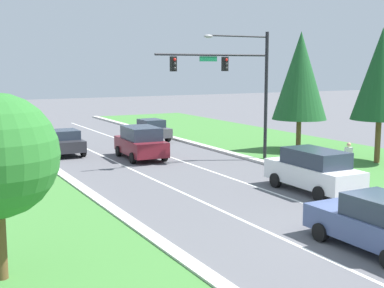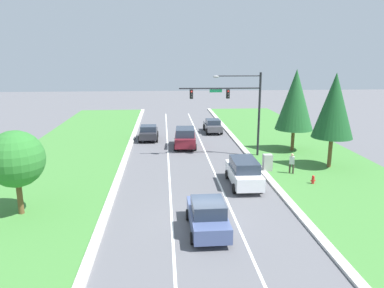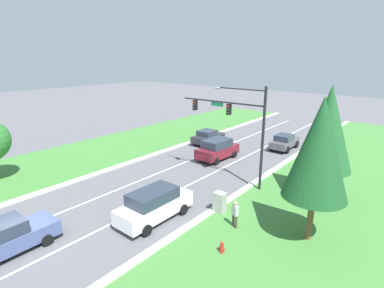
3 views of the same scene
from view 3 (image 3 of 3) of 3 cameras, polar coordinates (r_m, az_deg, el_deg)
The scene contains 14 objects.
ground_plane at distance 18.76m, azimuth -29.85°, elevation -16.62°, with size 160.00×160.00×0.00m, color #5B5B60.
lane_stripe_inner_left at distance 20.27m, azimuth -31.81°, elevation -14.42°, with size 0.14×81.00×0.01m.
lane_stripe_inner_right at distance 17.31m, azimuth -27.50°, elevation -19.16°, with size 0.14×81.00×0.01m.
traffic_signal_mast at distance 22.47m, azimuth 8.68°, elevation 4.64°, with size 7.32×0.41×7.62m.
white_suv at distance 18.46m, azimuth -7.19°, elevation -11.36°, with size 2.12×4.97×1.95m.
burgundy_suv at distance 28.92m, azimuth 4.84°, elevation -0.95°, with size 2.42×4.66×1.98m.
charcoal_sedan at distance 33.98m, azimuth 3.05°, elevation 1.38°, with size 2.10×4.13×1.62m.
graphite_sedan at distance 33.45m, azimuth 17.19°, elevation 0.44°, with size 2.01×4.32×1.63m.
slate_blue_sedan at distance 18.16m, azimuth -31.74°, elevation -14.88°, with size 2.10×4.58×1.77m.
utility_cabinet at distance 19.25m, azimuth 5.29°, elevation -11.09°, with size 0.70×0.60×1.40m.
pedestrian at distance 17.68m, azimuth 8.19°, elevation -12.96°, with size 0.43×0.34×1.69m.
fire_hydrant at distance 15.89m, azimuth 5.72°, elevation -19.11°, with size 0.34×0.20×0.70m.
conifer_near_right_tree at distance 16.03m, azimuth 23.01°, elevation -0.84°, with size 3.26×3.26×7.79m.
conifer_far_right_tree at distance 21.70m, azimuth 24.41°, elevation 2.73°, with size 3.56×3.56×7.86m.
Camera 3 is at (15.44, -4.82, 9.50)m, focal length 28.00 mm.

